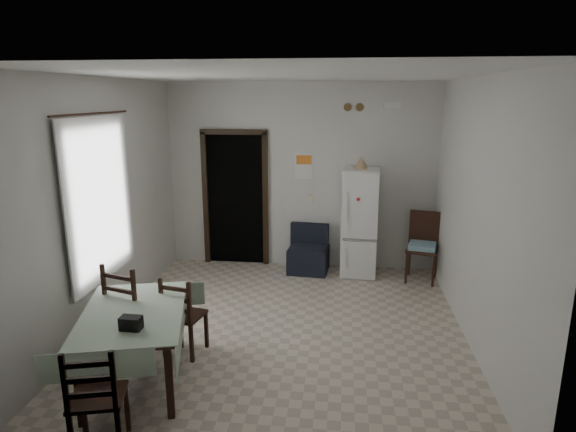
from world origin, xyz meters
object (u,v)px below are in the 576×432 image
at_px(navy_seat, 309,249).
at_px(corner_chair, 422,248).
at_px(dining_chair_near_head, 98,396).
at_px(fridge, 360,222).
at_px(dining_chair_far_right, 184,314).
at_px(dining_table, 136,347).
at_px(dining_chair_far_left, 134,308).

relative_size(navy_seat, corner_chair, 0.71).
bearing_deg(navy_seat, dining_chair_near_head, -102.75).
bearing_deg(fridge, corner_chair, -8.17).
distance_m(fridge, navy_seat, 0.90).
xyz_separation_m(dining_chair_far_right, dining_chair_near_head, (-0.19, -1.48, 0.02)).
bearing_deg(corner_chair, navy_seat, -173.08).
bearing_deg(navy_seat, corner_chair, -1.28).
relative_size(fridge, corner_chair, 1.60).
bearing_deg(dining_chair_far_right, corner_chair, -127.73).
bearing_deg(dining_table, fridge, 40.30).
xyz_separation_m(fridge, navy_seat, (-0.77, 0.00, -0.46)).
xyz_separation_m(dining_table, dining_chair_far_left, (-0.22, 0.49, 0.16)).
height_order(navy_seat, dining_table, dining_table).
xyz_separation_m(fridge, dining_table, (-2.19, -3.18, -0.46)).
distance_m(fridge, dining_chair_far_left, 3.62).
distance_m(navy_seat, dining_chair_far_right, 2.83).
bearing_deg(navy_seat, dining_table, -108.85).
relative_size(dining_chair_far_left, dining_chair_far_right, 1.19).
bearing_deg(dining_chair_far_right, dining_chair_near_head, 94.40).
relative_size(dining_chair_far_left, dining_chair_near_head, 1.14).
xyz_separation_m(navy_seat, corner_chair, (1.69, -0.19, 0.15)).
distance_m(navy_seat, dining_chair_far_left, 3.15).
relative_size(fridge, dining_chair_far_right, 1.86).
distance_m(fridge, dining_chair_near_head, 4.60).
distance_m(corner_chair, dining_chair_near_head, 4.92).
bearing_deg(dining_chair_near_head, dining_table, -98.71).
height_order(fridge, navy_seat, fridge).
relative_size(fridge, dining_chair_far_left, 1.56).
distance_m(corner_chair, dining_chair_far_right, 3.71).
xyz_separation_m(dining_chair_far_left, dining_chair_far_right, (0.51, 0.09, -0.08)).
distance_m(fridge, dining_chair_far_right, 3.24).
bearing_deg(dining_chair_near_head, corner_chair, -142.67).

